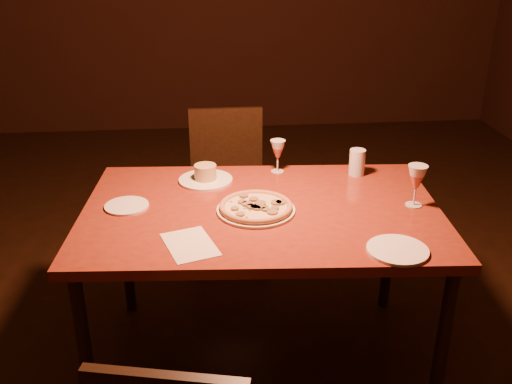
{
  "coord_description": "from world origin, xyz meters",
  "views": [
    {
      "loc": [
        -0.01,
        -2.26,
        1.83
      ],
      "look_at": [
        0.2,
        -0.08,
        0.85
      ],
      "focal_mm": 40.0,
      "sensor_mm": 36.0,
      "label": 1
    }
  ],
  "objects": [
    {
      "name": "wine_glass_far",
      "position": [
        0.33,
        0.26,
        0.88
      ],
      "size": [
        0.07,
        0.07,
        0.16
      ],
      "primitive_type": null,
      "color": "#B9594D",
      "rests_on": "dining_table"
    },
    {
      "name": "ramekin_saucer",
      "position": [
        -0.01,
        0.18,
        0.82
      ],
      "size": [
        0.25,
        0.25,
        0.08
      ],
      "color": "white",
      "rests_on": "dining_table"
    },
    {
      "name": "side_plate_left",
      "position": [
        -0.35,
        -0.07,
        0.8
      ],
      "size": [
        0.18,
        0.18,
        0.01
      ],
      "primitive_type": "cylinder",
      "color": "white",
      "rests_on": "dining_table"
    },
    {
      "name": "pizza_plate",
      "position": [
        0.19,
        -0.16,
        0.82
      ],
      "size": [
        0.32,
        0.32,
        0.04
      ],
      "color": "white",
      "rests_on": "dining_table"
    },
    {
      "name": "dining_table",
      "position": [
        0.22,
        -0.13,
        0.73
      ],
      "size": [
        1.55,
        1.05,
        0.8
      ],
      "rotation": [
        0.0,
        0.0,
        -0.07
      ],
      "color": "maroon",
      "rests_on": "floor"
    },
    {
      "name": "side_plate_near",
      "position": [
        0.67,
        -0.54,
        0.8
      ],
      "size": [
        0.22,
        0.22,
        0.01
      ],
      "primitive_type": "cylinder",
      "color": "white",
      "rests_on": "dining_table"
    },
    {
      "name": "floor",
      "position": [
        0.0,
        0.0,
        0.0
      ],
      "size": [
        7.0,
        7.0,
        0.0
      ],
      "primitive_type": "plane",
      "color": "black",
      "rests_on": "ground"
    },
    {
      "name": "menu_card",
      "position": [
        -0.08,
        -0.42,
        0.8
      ],
      "size": [
        0.23,
        0.28,
        0.0
      ],
      "primitive_type": "cube",
      "rotation": [
        0.0,
        0.0,
        0.31
      ],
      "color": "silver",
      "rests_on": "dining_table"
    },
    {
      "name": "chair_far",
      "position": [
        0.12,
        0.87,
        0.51
      ],
      "size": [
        0.44,
        0.44,
        0.91
      ],
      "rotation": [
        0.0,
        0.0,
        0.0
      ],
      "color": "black",
      "rests_on": "floor"
    },
    {
      "name": "water_tumbler",
      "position": [
        0.7,
        0.19,
        0.86
      ],
      "size": [
        0.07,
        0.07,
        0.12
      ],
      "primitive_type": "cylinder",
      "color": "silver",
      "rests_on": "dining_table"
    },
    {
      "name": "wine_glass_right",
      "position": [
        0.86,
        -0.17,
        0.89
      ],
      "size": [
        0.08,
        0.08,
        0.18
      ],
      "primitive_type": null,
      "color": "#B9594D",
      "rests_on": "dining_table"
    }
  ]
}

